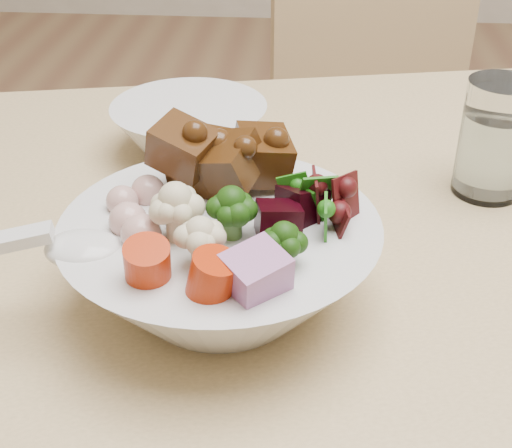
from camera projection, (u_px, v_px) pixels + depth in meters
name	position (u px, v px, depth m)	size (l,w,h in m)	color
chair_far	(383.00, 177.00, 1.27)	(0.45, 0.45, 0.79)	tan
food_bowl	(224.00, 255.00, 0.55)	(0.24, 0.24, 0.13)	silver
soup_spoon	(56.00, 248.00, 0.50)	(0.16, 0.07, 0.03)	silver
water_glass	(494.00, 143.00, 0.69)	(0.07, 0.07, 0.12)	silver
side_bowl	(190.00, 129.00, 0.78)	(0.17, 0.17, 0.06)	silver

